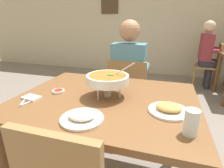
% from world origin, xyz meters
% --- Properties ---
extents(cafe_rear_partition, '(10.00, 0.10, 3.00)m').
position_xyz_m(cafe_rear_partition, '(0.00, 3.55, 1.50)').
color(cafe_rear_partition, beige).
rests_on(cafe_rear_partition, ground_plane).
extents(picture_frame_hung, '(0.44, 0.03, 0.56)m').
position_xyz_m(picture_frame_hung, '(-1.09, 3.49, 1.75)').
color(picture_frame_hung, '#4C3823').
extents(dining_table_main, '(1.26, 0.99, 0.78)m').
position_xyz_m(dining_table_main, '(0.00, 0.00, 0.67)').
color(dining_table_main, brown).
rests_on(dining_table_main, ground_plane).
extents(chair_diner_main, '(0.44, 0.44, 0.90)m').
position_xyz_m(chair_diner_main, '(-0.00, 0.78, 0.51)').
color(chair_diner_main, olive).
rests_on(chair_diner_main, ground_plane).
extents(diner_main, '(0.40, 0.45, 1.31)m').
position_xyz_m(diner_main, '(0.00, 0.81, 0.75)').
color(diner_main, '#2D2D38').
rests_on(diner_main, ground_plane).
extents(curry_bowl, '(0.33, 0.30, 0.26)m').
position_xyz_m(curry_bowl, '(0.01, 0.02, 0.90)').
color(curry_bowl, silver).
rests_on(curry_bowl, dining_table_main).
extents(rice_plate, '(0.24, 0.24, 0.06)m').
position_xyz_m(rice_plate, '(-0.02, -0.34, 0.80)').
color(rice_plate, white).
rests_on(rice_plate, dining_table_main).
extents(appetizer_plate, '(0.24, 0.24, 0.06)m').
position_xyz_m(appetizer_plate, '(0.43, -0.10, 0.80)').
color(appetizer_plate, white).
rests_on(appetizer_plate, dining_table_main).
extents(sauce_dish, '(0.09, 0.09, 0.02)m').
position_xyz_m(sauce_dish, '(-0.37, -0.02, 0.79)').
color(sauce_dish, white).
rests_on(sauce_dish, dining_table_main).
extents(napkin_folded, '(0.13, 0.10, 0.02)m').
position_xyz_m(napkin_folded, '(-0.49, -0.18, 0.78)').
color(napkin_folded, white).
rests_on(napkin_folded, dining_table_main).
extents(fork_utensil, '(0.08, 0.16, 0.01)m').
position_xyz_m(fork_utensil, '(-0.51, -0.23, 0.78)').
color(fork_utensil, silver).
rests_on(fork_utensil, dining_table_main).
extents(spoon_utensil, '(0.05, 0.17, 0.01)m').
position_xyz_m(spoon_utensil, '(-0.46, -0.23, 0.78)').
color(spoon_utensil, silver).
rests_on(spoon_utensil, dining_table_main).
extents(drink_glass, '(0.07, 0.07, 0.13)m').
position_xyz_m(drink_glass, '(0.53, -0.30, 0.83)').
color(drink_glass, silver).
rests_on(drink_glass, dining_table_main).
extents(chair_bg_left, '(0.49, 0.49, 0.90)m').
position_xyz_m(chair_bg_left, '(1.26, 2.78, 0.51)').
color(chair_bg_left, olive).
rests_on(chair_bg_left, ground_plane).
extents(patron_bg_left, '(0.45, 0.40, 1.31)m').
position_xyz_m(patron_bg_left, '(1.15, 2.78, 0.75)').
color(patron_bg_left, '#2D2D38').
rests_on(patron_bg_left, ground_plane).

